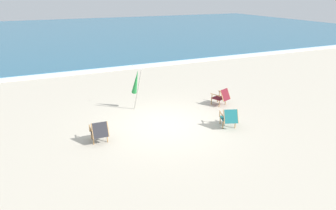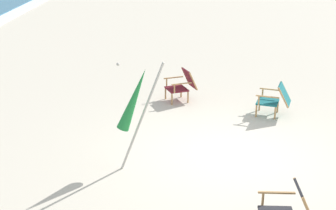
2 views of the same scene
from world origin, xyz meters
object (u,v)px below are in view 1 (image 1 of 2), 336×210
Objects in this scene: beach_chair_back_left at (229,117)px; beach_chair_front_right at (100,131)px; umbrella_furled_green at (136,82)px; beach_chair_mid_center at (222,97)px.

beach_chair_back_left is 4.76m from beach_chair_front_right.
beach_chair_back_left is at bearing -9.80° from beach_chair_front_right.
beach_chair_front_right is 0.40× the size of umbrella_furled_green.
beach_chair_mid_center is at bearing 12.78° from beach_chair_front_right.
beach_chair_back_left is 1.13× the size of beach_chair_front_right.
umbrella_furled_green reaches higher than beach_chair_back_left.
beach_chair_mid_center is at bearing -14.45° from umbrella_furled_green.
beach_chair_mid_center reaches higher than beach_chair_front_right.
beach_chair_back_left is 4.12m from umbrella_furled_green.
beach_chair_mid_center is 0.97× the size of beach_chair_back_left.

